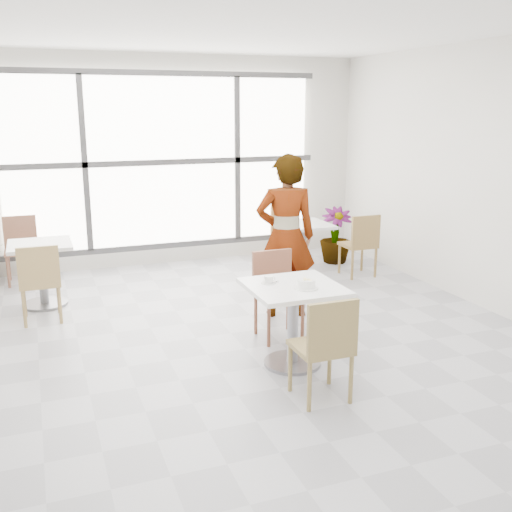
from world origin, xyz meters
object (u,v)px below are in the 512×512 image
object	(u,v)px
chair_near	(326,343)
bg_table_right	(302,243)
oatmeal_bowl	(306,284)
bg_chair_right_near	(361,241)
bg_chair_left_near	(40,278)
bg_chair_left_far	(21,245)
person	(286,237)
coffee_cup	(269,280)
bg_chair_right_far	(287,229)
plant_right	(336,235)
chair_far	(276,288)
bg_table_left	(42,265)
main_table	(293,310)

from	to	relation	value
chair_near	bg_table_right	distance (m)	3.52
oatmeal_bowl	bg_chair_right_near	size ratio (longest dim) A/B	0.24
bg_chair_left_near	bg_chair_left_far	world-z (taller)	same
bg_chair_left_near	bg_chair_right_near	bearing A→B (deg)	-175.21
bg_chair_left_far	person	bearing A→B (deg)	-41.61
coffee_cup	bg_chair_left_near	distance (m)	2.64
bg_chair_right_far	plant_right	size ratio (longest dim) A/B	1.06
bg_table_right	bg_chair_left_near	distance (m)	3.42
chair_far	bg_chair_left_far	bearing A→B (deg)	129.12
bg_chair_right_far	bg_chair_right_near	bearing A→B (deg)	-59.69
oatmeal_bowl	plant_right	world-z (taller)	oatmeal_bowl
bg_chair_left_far	chair_near	bearing A→B (deg)	-63.16
person	bg_chair_right_far	distance (m)	2.34
bg_chair_left_far	bg_chair_right_near	distance (m)	4.54
plant_right	person	bearing A→B (deg)	-131.12
person	bg_chair_right_near	size ratio (longest dim) A/B	2.07
chair_near	plant_right	distance (m)	4.38
bg_table_left	person	bearing A→B (deg)	-27.18
oatmeal_bowl	bg_chair_left_far	world-z (taller)	bg_chair_left_far
person	chair_far	bearing A→B (deg)	71.57
bg_table_right	bg_chair_left_far	xyz separation A→B (m)	(-3.56, 1.16, 0.01)
coffee_cup	bg_chair_left_near	xyz separation A→B (m)	(-1.91, 1.80, -0.28)
chair_far	coffee_cup	world-z (taller)	chair_far
chair_near	coffee_cup	xyz separation A→B (m)	(-0.13, 0.87, 0.28)
chair_near	chair_far	size ratio (longest dim) A/B	1.00
bg_chair_right_near	plant_right	bearing A→B (deg)	-93.48
chair_far	bg_chair_left_far	world-z (taller)	same
chair_far	bg_table_right	size ratio (longest dim) A/B	1.16
bg_table_left	plant_right	size ratio (longest dim) A/B	0.91
bg_table_right	bg_chair_right_far	xyz separation A→B (m)	(0.13, 0.83, 0.01)
chair_far	person	xyz separation A→B (m)	(0.33, 0.53, 0.40)
bg_table_left	bg_chair_left_far	xyz separation A→B (m)	(-0.23, 1.15, 0.01)
bg_table_right	oatmeal_bowl	bearing A→B (deg)	-114.51
chair_near	bg_chair_right_far	distance (m)	4.34
chair_far	oatmeal_bowl	size ratio (longest dim) A/B	4.14
main_table	coffee_cup	world-z (taller)	coffee_cup
chair_near	coffee_cup	size ratio (longest dim) A/B	5.47
bg_chair_left_near	person	bearing A→B (deg)	164.97
main_table	plant_right	world-z (taller)	plant_right
bg_chair_right_near	bg_chair_right_far	bearing A→B (deg)	-59.69
bg_chair_right_near	coffee_cup	bearing A→B (deg)	44.08
chair_near	bg_chair_left_near	world-z (taller)	same
bg_chair_right_far	coffee_cup	bearing A→B (deg)	-116.13
bg_chair_left_far	bg_chair_right_near	xyz separation A→B (m)	(4.32, -1.41, 0.00)
chair_far	bg_chair_right_near	bearing A→B (deg)	39.38
main_table	person	bearing A→B (deg)	69.56
chair_near	bg_chair_right_far	size ratio (longest dim) A/B	1.00
bg_table_left	bg_chair_left_far	distance (m)	1.17
oatmeal_bowl	bg_chair_right_near	xyz separation A→B (m)	(1.97, 2.40, -0.29)
bg_chair_right_near	oatmeal_bowl	bearing A→B (deg)	50.63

